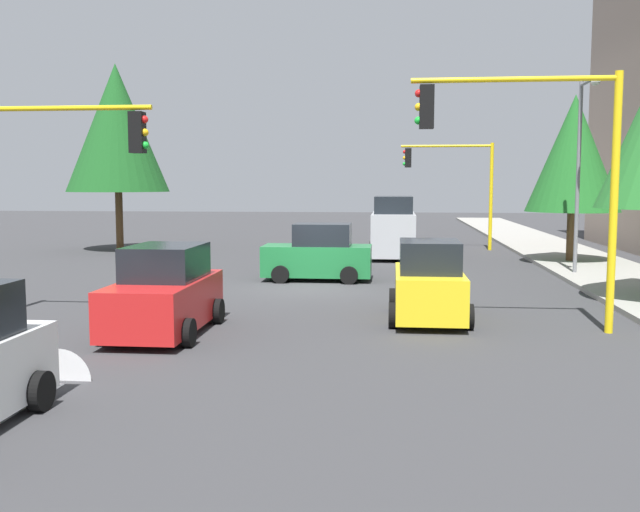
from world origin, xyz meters
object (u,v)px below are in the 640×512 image
Objects in this scene: street_lamp_curbside at (582,155)px; tree_opposite_side at (117,128)px; tree_roadside_mid at (574,154)px; car_red at (164,294)px; traffic_signal_near_right at (46,167)px; car_green at (318,255)px; delivery_van_silver at (393,229)px; traffic_signal_far_left at (454,174)px; traffic_signal_near_left at (533,150)px; car_yellow at (429,284)px.

tree_opposite_side is at bearing -112.55° from street_lamp_curbside.
tree_roadside_mid is 1.73× the size of car_red.
street_lamp_curbside reaches higher than tree_roadside_mid.
traffic_signal_near_right reaches higher than car_green.
car_green is at bearing -18.00° from delivery_van_silver.
street_lamp_curbside reaches higher than traffic_signal_far_left.
tree_opposite_side reaches higher than traffic_signal_far_left.
car_red is at bearing -82.77° from traffic_signal_near_left.
traffic_signal_far_left is 10.99m from street_lamp_curbside.
delivery_van_silver is at bearing -133.90° from street_lamp_curbside.
street_lamp_curbside reaches higher than car_green.
traffic_signal_far_left is 5.66m from delivery_van_silver.
tree_roadside_mid is 1.87× the size of car_green.
traffic_signal_far_left is 1.43× the size of car_green.
tree_opposite_side is at bearing -163.40° from traffic_signal_near_right.
car_yellow is at bearing 40.72° from tree_opposite_side.
traffic_signal_near_right is at bearing -27.49° from delivery_van_silver.
traffic_signal_far_left is (-20.00, -0.07, -0.29)m from traffic_signal_near_left.
street_lamp_curbside is 1.87× the size of car_green.
street_lamp_curbside is 21.94m from tree_opposite_side.
traffic_signal_near_right is at bearing 16.60° from tree_opposite_side.
traffic_signal_far_left is 0.77× the size of tree_roadside_mid.
car_red is 6.35m from car_yellow.
street_lamp_curbside is 1.46× the size of delivery_van_silver.
street_lamp_curbside is at bearing 67.45° from tree_opposite_side.
car_green is at bearing 144.49° from traffic_signal_near_right.
traffic_signal_near_left is 24.64m from tree_opposite_side.
tree_opposite_side is 2.29× the size of car_red.
traffic_signal_near_right reaches higher than delivery_van_silver.
traffic_signal_near_right is 0.76× the size of tree_roadside_mid.
street_lamp_curbside is 1.00× the size of tree_roadside_mid.
street_lamp_curbside is 0.76× the size of tree_opposite_side.
tree_opposite_side reaches higher than delivery_van_silver.
car_red is (9.04, -2.53, 0.00)m from car_green.
street_lamp_curbside is at bearing -10.33° from tree_roadside_mid.
traffic_signal_near_left is at bearing 62.79° from car_yellow.
traffic_signal_near_right is at bearing -29.42° from traffic_signal_far_left.
tree_opposite_side reaches higher than traffic_signal_near_left.
delivery_van_silver is at bearing -36.28° from traffic_signal_far_left.
tree_roadside_mid is at bearing 35.97° from traffic_signal_far_left.
traffic_signal_near_left is 4.04m from car_yellow.
car_red is at bearing -47.58° from street_lamp_curbside.
delivery_van_silver is 8.33m from car_green.
car_yellow is at bearing 97.01° from traffic_signal_near_right.
car_green is (1.61, -9.12, -3.45)m from street_lamp_curbside.
street_lamp_curbside is (-9.61, 3.48, 0.25)m from traffic_signal_near_left.
car_green is at bearing -58.84° from tree_roadside_mid.
street_lamp_curbside reaches higher than delivery_van_silver.
traffic_signal_near_left is at bearing 0.20° from traffic_signal_far_left.
traffic_signal_far_left is 1.33× the size of car_red.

